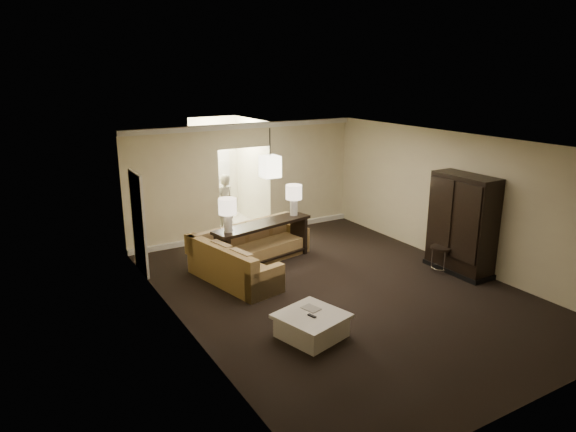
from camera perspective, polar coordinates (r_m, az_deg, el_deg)
ground at (r=9.88m, az=5.69°, el=-8.20°), size 8.00×8.00×0.00m
wall_back at (r=12.74m, az=-4.77°, el=3.99°), size 6.00×0.04×2.80m
wall_front at (r=6.81m, az=26.41°, el=-8.58°), size 6.00×0.04×2.80m
wall_left at (r=8.07m, az=-11.58°, el=-3.44°), size 0.04×8.00×2.80m
wall_right at (r=11.38m, az=18.21°, el=1.78°), size 0.04×8.00×2.80m
ceiling at (r=9.11m, az=6.17°, el=8.09°), size 6.00×8.00×0.02m
crown_molding at (r=12.49m, az=-4.81°, el=9.93°), size 6.00×0.10×0.12m
baseboard at (r=13.04m, az=-4.54°, el=-1.82°), size 6.00×0.10×0.12m
side_door at (r=10.75m, az=-16.26°, el=-0.80°), size 0.05×0.90×2.10m
foyer at (r=13.96m, az=-7.17°, el=4.56°), size 1.44×2.02×2.80m
sectional_sofa at (r=10.75m, az=-4.42°, el=-4.26°), size 2.85×2.61×0.82m
coffee_table at (r=8.19m, az=2.63°, el=-12.01°), size 1.16×1.16×0.40m
console_table at (r=10.99m, az=-2.79°, el=-2.60°), size 2.39×1.01×0.90m
armoire at (r=10.97m, az=18.74°, el=-1.08°), size 0.61×1.42×2.04m
drink_table at (r=11.00m, az=16.64°, el=-4.06°), size 0.44×0.44×0.55m
table_lamp_left at (r=10.22m, az=-6.73°, el=0.70°), size 0.36×0.36×0.69m
table_lamp_right at (r=11.34m, az=0.65°, el=2.33°), size 0.36×0.36×0.69m
pendant_light at (r=11.49m, az=-1.99°, el=5.53°), size 0.38×0.38×1.09m
person at (r=12.95m, az=-7.09°, el=1.63°), size 0.72×0.59×1.71m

